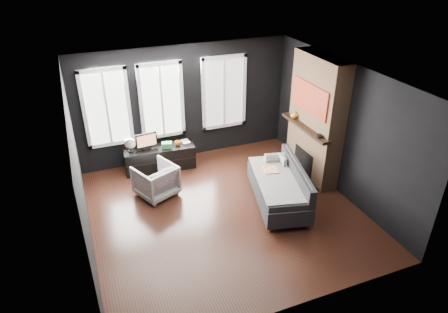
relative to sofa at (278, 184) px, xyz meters
name	(u,v)px	position (x,y,z in m)	size (l,w,h in m)	color
floor	(225,211)	(-1.10, 0.09, -0.42)	(5.00, 5.00, 0.00)	black
ceiling	(225,77)	(-1.10, 0.09, 2.28)	(5.00, 5.00, 0.00)	white
wall_back	(185,103)	(-1.10, 2.59, 0.93)	(5.00, 0.02, 2.70)	black
wall_left	(79,177)	(-3.60, 0.09, 0.93)	(0.02, 5.00, 2.70)	black
wall_right	(341,129)	(1.40, 0.09, 0.93)	(0.02, 5.00, 2.70)	black
windows	(163,61)	(-1.55, 2.55, 1.96)	(4.00, 0.16, 1.76)	white
fireplace	(316,119)	(1.20, 0.69, 0.93)	(0.70, 1.62, 2.70)	#93724C
sofa	(278,184)	(0.00, 0.00, 0.00)	(0.97, 1.93, 0.83)	black
stripe_pillow	(282,162)	(0.34, 0.47, 0.18)	(0.07, 0.30, 0.30)	gray
armchair	(156,179)	(-2.20, 1.16, -0.04)	(0.74, 0.69, 0.76)	silver
media_console	(160,158)	(-1.87, 2.19, -0.14)	(1.58, 0.49, 0.54)	black
monitor	(146,140)	(-2.14, 2.20, 0.35)	(0.50, 0.11, 0.44)	black
desk_fan	(130,145)	(-2.50, 2.21, 0.29)	(0.24, 0.24, 0.33)	gray
mug	(178,143)	(-1.45, 2.13, 0.19)	(0.14, 0.11, 0.14)	#C56713
book	(182,138)	(-1.32, 2.23, 0.24)	(0.17, 0.02, 0.23)	#B8AB8D
storage_box	(167,145)	(-1.70, 2.12, 0.19)	(0.23, 0.14, 0.12)	#347C42
mantel_vase	(295,115)	(0.95, 1.14, 0.90)	(0.18, 0.19, 0.18)	orange
mantel_clock	(320,136)	(0.95, 0.14, 0.84)	(0.13, 0.13, 0.04)	black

